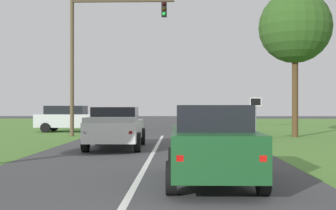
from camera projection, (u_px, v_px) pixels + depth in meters
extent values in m
plane|color=#424244|center=(153.00, 153.00, 17.12)|extent=(120.00, 120.00, 0.00)
cube|color=#194C23|center=(212.00, 149.00, 10.55)|extent=(1.95, 4.68, 0.93)
cube|color=black|center=(211.00, 117.00, 10.78)|extent=(1.70, 2.91, 0.59)
cube|color=red|center=(180.00, 158.00, 8.26)|extent=(0.14, 0.06, 0.12)
cube|color=red|center=(263.00, 158.00, 8.23)|extent=(0.14, 0.06, 0.12)
cylinder|color=black|center=(173.00, 160.00, 12.01)|extent=(0.23, 0.72, 0.72)
cylinder|color=black|center=(242.00, 161.00, 11.97)|extent=(0.23, 0.72, 0.72)
cylinder|color=black|center=(171.00, 178.00, 9.12)|extent=(0.23, 0.72, 0.72)
cylinder|color=black|center=(263.00, 178.00, 9.08)|extent=(0.23, 0.72, 0.72)
cube|color=silver|center=(116.00, 130.00, 19.13)|extent=(2.21, 5.20, 0.81)
cube|color=black|center=(115.00, 114.00, 18.87)|extent=(1.89, 2.00, 0.60)
cube|color=#B8B8B8|center=(111.00, 120.00, 17.53)|extent=(2.03, 2.01, 0.20)
cube|color=red|center=(86.00, 133.00, 16.58)|extent=(0.14, 0.06, 0.12)
cube|color=red|center=(131.00, 133.00, 16.58)|extent=(0.14, 0.06, 0.12)
cylinder|color=black|center=(98.00, 136.00, 20.73)|extent=(0.27, 0.81, 0.80)
cylinder|color=black|center=(142.00, 137.00, 20.72)|extent=(0.27, 0.81, 0.80)
cylinder|color=black|center=(85.00, 142.00, 17.53)|extent=(0.27, 0.81, 0.80)
cylinder|color=black|center=(137.00, 142.00, 17.53)|extent=(0.27, 0.81, 0.80)
cylinder|color=brown|center=(72.00, 64.00, 26.56)|extent=(0.24, 0.24, 8.86)
cube|color=#4C3D2B|center=(123.00, 1.00, 26.48)|extent=(6.25, 0.16, 0.16)
cube|color=black|center=(164.00, 10.00, 26.42)|extent=(0.32, 0.28, 0.90)
sphere|color=black|center=(164.00, 4.00, 26.27)|extent=(0.22, 0.22, 0.22)
sphere|color=black|center=(164.00, 9.00, 26.27)|extent=(0.22, 0.22, 0.22)
sphere|color=#1ED83F|center=(164.00, 14.00, 26.27)|extent=(0.22, 0.22, 0.22)
cylinder|color=gray|center=(256.00, 118.00, 22.83)|extent=(0.08, 0.08, 2.42)
cube|color=white|center=(256.00, 102.00, 22.80)|extent=(0.60, 0.03, 0.44)
cube|color=black|center=(256.00, 102.00, 22.78)|extent=(0.52, 0.01, 0.36)
cylinder|color=#4C351E|center=(295.00, 95.00, 25.88)|extent=(0.36, 0.36, 4.95)
sphere|color=#2D511D|center=(295.00, 27.00, 25.88)|extent=(4.29, 4.29, 4.29)
cube|color=silver|center=(69.00, 121.00, 30.95)|extent=(4.60, 1.95, 0.92)
cube|color=black|center=(66.00, 110.00, 30.96)|extent=(2.77, 1.70, 0.60)
cube|color=red|center=(99.00, 120.00, 30.09)|extent=(0.06, 0.14, 0.12)
cube|color=red|center=(103.00, 120.00, 31.62)|extent=(0.06, 0.14, 0.12)
cylinder|color=black|center=(45.00, 128.00, 30.07)|extent=(0.68, 0.24, 0.68)
cylinder|color=black|center=(54.00, 126.00, 31.95)|extent=(0.68, 0.24, 0.68)
cylinder|color=black|center=(86.00, 128.00, 29.95)|extent=(0.68, 0.24, 0.68)
cylinder|color=black|center=(92.00, 127.00, 31.83)|extent=(0.68, 0.24, 0.68)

